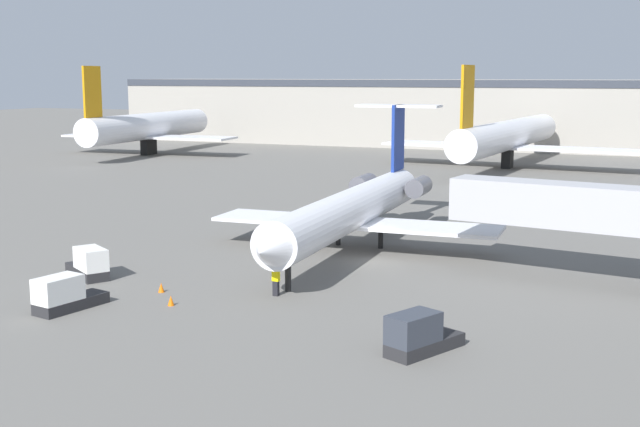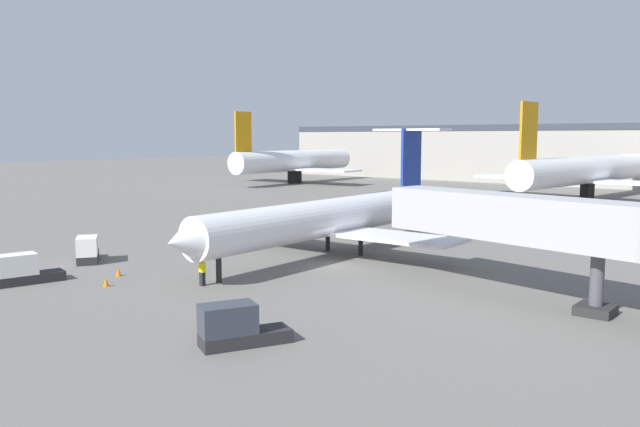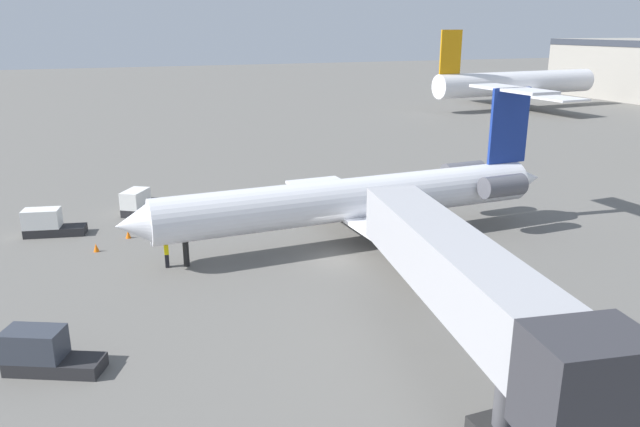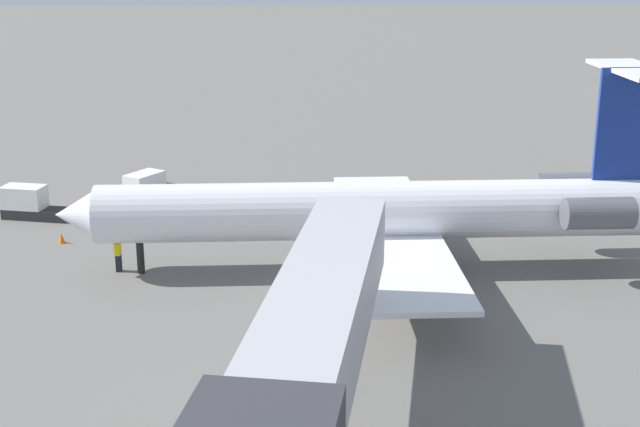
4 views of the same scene
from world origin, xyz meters
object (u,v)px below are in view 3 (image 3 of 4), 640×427
at_px(baggage_tug_spare, 138,202).
at_px(ground_crew_marshaller, 167,254).
at_px(baggage_tug_lead, 44,353).
at_px(traffic_cone_near, 128,234).
at_px(regional_jet, 366,196).
at_px(jet_bridge, 474,288).
at_px(baggage_tug_trailing, 48,224).
at_px(traffic_cone_mid, 96,248).
at_px(parked_airliner_west_end, 516,84).

bearing_deg(baggage_tug_spare, ground_crew_marshaller, 2.28).
xyz_separation_m(baggage_tug_lead, traffic_cone_near, (-16.30, 4.68, -0.56)).
relative_size(regional_jet, ground_crew_marshaller, 18.13).
relative_size(jet_bridge, baggage_tug_lead, 4.38).
height_order(regional_jet, jet_bridge, regional_jet).
distance_m(regional_jet, ground_crew_marshaller, 13.42).
bearing_deg(baggage_tug_trailing, traffic_cone_mid, 32.51).
distance_m(baggage_tug_trailing, traffic_cone_near, 5.75).
relative_size(baggage_tug_trailing, baggage_tug_spare, 1.02).
height_order(ground_crew_marshaller, baggage_tug_trailing, baggage_tug_trailing).
relative_size(regional_jet, traffic_cone_mid, 55.72).
bearing_deg(traffic_cone_mid, baggage_tug_trailing, -147.49).
xyz_separation_m(regional_jet, jet_bridge, (17.80, -4.03, 1.39)).
bearing_deg(regional_jet, parked_airliner_west_end, 134.46).
xyz_separation_m(baggage_tug_trailing, traffic_cone_near, (2.62, 5.09, -0.56)).
bearing_deg(traffic_cone_near, parked_airliner_west_end, 124.15).
xyz_separation_m(baggage_tug_trailing, traffic_cone_mid, (4.61, 2.94, -0.56)).
height_order(baggage_tug_spare, traffic_cone_mid, baggage_tug_spare).
bearing_deg(traffic_cone_near, baggage_tug_trailing, -117.30).
xyz_separation_m(baggage_tug_lead, baggage_tug_trailing, (-18.93, -0.41, 0.00)).
height_order(ground_crew_marshaller, parked_airliner_west_end, parked_airliner_west_end).
distance_m(regional_jet, traffic_cone_near, 16.49).
relative_size(regional_jet, baggage_tug_lead, 7.27).
distance_m(traffic_cone_mid, parked_airliner_west_end, 86.70).
distance_m(baggage_tug_lead, traffic_cone_near, 16.97).
bearing_deg(jet_bridge, traffic_cone_mid, -149.34).
height_order(traffic_cone_near, parked_airliner_west_end, parked_airliner_west_end).
bearing_deg(traffic_cone_near, baggage_tug_lead, -16.01).
distance_m(jet_bridge, parked_airliner_west_end, 91.95).
bearing_deg(baggage_tug_spare, regional_jet, 48.38).
bearing_deg(parked_airliner_west_end, ground_crew_marshaller, -51.69).
xyz_separation_m(ground_crew_marshaller, traffic_cone_near, (-6.37, -1.75, -0.58)).
height_order(baggage_tug_lead, traffic_cone_near, baggage_tug_lead).
bearing_deg(traffic_cone_mid, jet_bridge, 30.66).
relative_size(baggage_tug_trailing, traffic_cone_mid, 7.65).
height_order(baggage_tug_lead, baggage_tug_spare, same).
height_order(regional_jet, ground_crew_marshaller, regional_jet).
xyz_separation_m(jet_bridge, traffic_cone_near, (-24.09, -10.95, -4.19)).
distance_m(jet_bridge, traffic_cone_mid, 26.03).
xyz_separation_m(baggage_tug_lead, baggage_tug_spare, (-22.21, 5.94, 0.00)).
height_order(jet_bridge, parked_airliner_west_end, parked_airliner_west_end).
height_order(regional_jet, parked_airliner_west_end, parked_airliner_west_end).
xyz_separation_m(jet_bridge, parked_airliner_west_end, (-71.08, 58.33, -0.15)).
bearing_deg(jet_bridge, baggage_tug_trailing, -149.02).
distance_m(baggage_tug_spare, traffic_cone_near, 6.06).
bearing_deg(baggage_tug_lead, regional_jet, 117.00).
xyz_separation_m(ground_crew_marshaller, baggage_tug_spare, (-12.27, -0.49, -0.02)).
xyz_separation_m(regional_jet, parked_airliner_west_end, (-53.28, 54.29, 1.23)).
relative_size(baggage_tug_lead, traffic_cone_near, 7.66).
distance_m(baggage_tug_spare, parked_airliner_west_end, 79.54).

